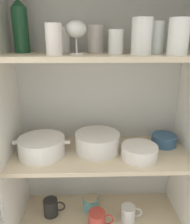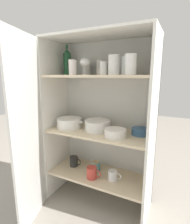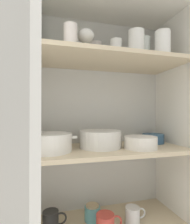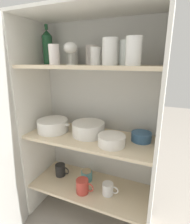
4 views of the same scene
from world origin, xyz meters
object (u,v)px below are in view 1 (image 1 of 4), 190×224
Objects in this scene: coffee_mug_primary at (129,213)px; storage_jar at (91,204)px; wine_bottle at (20,26)px; mixing_bowl_large at (139,151)px; plate_stack_white at (98,142)px; serving_bowl_small at (164,139)px; casserole_dish at (42,146)px.

coffee_mug_primary reaches higher than storage_jar.
wine_bottle is at bearing 167.62° from coffee_mug_primary.
mixing_bowl_large is at bearing -27.15° from storage_jar.
plate_stack_white reaches higher than serving_bowl_small.
serving_bowl_small is at bearing 7.63° from casserole_dish.
mixing_bowl_large reaches higher than coffee_mug_primary.
serving_bowl_small is at bearing 7.72° from plate_stack_white.
plate_stack_white is 1.73× the size of serving_bowl_small.
coffee_mug_primary is at bearing 124.85° from mixing_bowl_large.
mixing_bowl_large is 0.46m from casserole_dish.
serving_bowl_small is 0.47× the size of casserole_dish.
storage_jar is (-0.23, 0.12, -0.39)m from mixing_bowl_large.
mixing_bowl_large is 1.31× the size of serving_bowl_small.
wine_bottle is at bearing 178.47° from serving_bowl_small.
casserole_dish is 0.59m from coffee_mug_primary.
wine_bottle reaches higher than coffee_mug_primary.
coffee_mug_primary is at bearing -12.38° from wine_bottle.
mixing_bowl_large is 0.20m from serving_bowl_small.
casserole_dish is at bearing -163.15° from storage_jar.
serving_bowl_small is 0.62m from casserole_dish.
mixing_bowl_large is 0.39m from coffee_mug_primary.
plate_stack_white is (0.34, -0.07, -0.54)m from wine_bottle.
plate_stack_white is at bearing -44.23° from storage_jar.
coffee_mug_primary is (-0.18, -0.09, -0.39)m from serving_bowl_small.
plate_stack_white is 2.61× the size of storage_jar.
wine_bottle is at bearing 126.13° from casserole_dish.
storage_jar is at bearing 135.77° from plate_stack_white.
serving_bowl_small is (0.69, -0.02, -0.55)m from wine_bottle.
storage_jar is at bearing 152.85° from mixing_bowl_large.
storage_jar is (0.31, -0.03, -0.94)m from wine_bottle.
plate_stack_white is 0.41m from storage_jar.
coffee_mug_primary is (-0.02, 0.04, -0.39)m from mixing_bowl_large.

